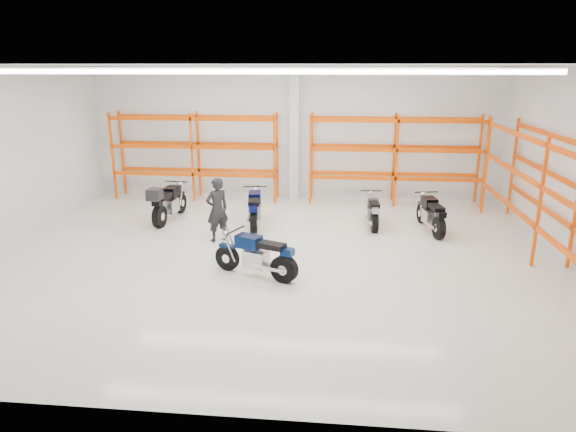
# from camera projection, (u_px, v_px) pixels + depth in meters

# --- Properties ---
(ground) EXTENTS (14.00, 14.00, 0.00)m
(ground) POSITION_uv_depth(u_px,v_px,m) (273.00, 256.00, 12.56)
(ground) COLOR silver
(ground) RESTS_ON ground
(room_shell) EXTENTS (14.02, 12.02, 4.51)m
(room_shell) POSITION_uv_depth(u_px,v_px,m) (272.00, 121.00, 11.67)
(room_shell) COLOR silver
(room_shell) RESTS_ON ground
(motorcycle_main) EXTENTS (1.97, 1.00, 1.02)m
(motorcycle_main) POSITION_uv_depth(u_px,v_px,m) (259.00, 257.00, 11.21)
(motorcycle_main) COLOR black
(motorcycle_main) RESTS_ON ground
(motorcycle_back_a) EXTENTS (0.74, 2.32, 1.19)m
(motorcycle_back_a) POSITION_uv_depth(u_px,v_px,m) (167.00, 203.00, 15.23)
(motorcycle_back_a) COLOR black
(motorcycle_back_a) RESTS_ON ground
(motorcycle_back_b) EXTENTS (0.71, 2.15, 1.06)m
(motorcycle_back_b) POSITION_uv_depth(u_px,v_px,m) (255.00, 210.00, 14.82)
(motorcycle_back_b) COLOR black
(motorcycle_back_b) RESTS_ON ground
(motorcycle_back_c) EXTENTS (0.64, 1.93, 0.95)m
(motorcycle_back_c) POSITION_uv_depth(u_px,v_px,m) (372.00, 211.00, 14.84)
(motorcycle_back_c) COLOR black
(motorcycle_back_c) RESTS_ON ground
(motorcycle_back_d) EXTENTS (0.69, 2.07, 1.02)m
(motorcycle_back_d) POSITION_uv_depth(u_px,v_px,m) (431.00, 215.00, 14.34)
(motorcycle_back_d) COLOR black
(motorcycle_back_d) RESTS_ON ground
(standing_man) EXTENTS (0.75, 0.71, 1.72)m
(standing_man) POSITION_uv_depth(u_px,v_px,m) (217.00, 210.00, 13.47)
(standing_man) COLOR black
(standing_man) RESTS_ON ground
(structural_column) EXTENTS (0.32, 0.32, 4.50)m
(structural_column) POSITION_uv_depth(u_px,v_px,m) (294.00, 134.00, 17.49)
(structural_column) COLOR white
(structural_column) RESTS_ON ground
(pallet_racking_back_left) EXTENTS (5.67, 0.87, 3.00)m
(pallet_racking_back_left) POSITION_uv_depth(u_px,v_px,m) (195.00, 148.00, 17.62)
(pallet_racking_back_left) COLOR #FF4800
(pallet_racking_back_left) RESTS_ON ground
(pallet_racking_back_right) EXTENTS (5.67, 0.87, 3.00)m
(pallet_racking_back_right) POSITION_uv_depth(u_px,v_px,m) (396.00, 151.00, 16.97)
(pallet_racking_back_right) COLOR #FF4800
(pallet_racking_back_right) RESTS_ON ground
(pallet_racking_side) EXTENTS (0.87, 9.07, 3.00)m
(pallet_racking_side) POSITION_uv_depth(u_px,v_px,m) (560.00, 191.00, 11.43)
(pallet_racking_side) COLOR #FF4800
(pallet_racking_side) RESTS_ON ground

